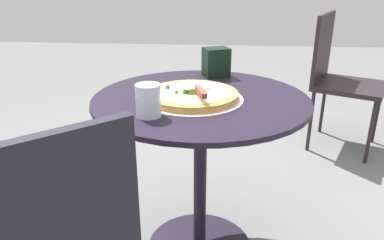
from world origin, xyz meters
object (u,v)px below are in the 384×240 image
pizza_on_tray (192,95)px  napkin_dispenser (216,62)px  patio_table (200,143)px  patio_chair_near (338,73)px  pizza_server (197,88)px  drinking_cup (148,101)px

pizza_on_tray → napkin_dispenser: bearing=76.5°
patio_table → patio_chair_near: bearing=54.0°
patio_table → pizza_on_tray: pizza_on_tray is taller
pizza_server → napkin_dispenser: size_ratio=1.68×
pizza_server → napkin_dispenser: 0.38m
patio_table → patio_chair_near: patio_chair_near is taller
pizza_on_tray → drinking_cup: bearing=-124.2°
pizza_on_tray → patio_chair_near: 1.51m
patio_table → patio_chair_near: (0.85, 1.17, 0.00)m
pizza_server → napkin_dispenser: (0.06, 0.37, 0.01)m
drinking_cup → napkin_dispenser: napkin_dispenser is taller
patio_table → drinking_cup: size_ratio=7.66×
drinking_cup → napkin_dispenser: 0.56m
drinking_cup → pizza_server: bearing=44.5°
patio_table → pizza_server: bearing=-97.0°
napkin_dispenser → drinking_cup: bearing=-134.1°
patio_table → pizza_on_tray: size_ratio=2.16×
patio_table → napkin_dispenser: 0.40m
pizza_on_tray → napkin_dispenser: 0.35m
pizza_on_tray → drinking_cup: 0.23m
patio_chair_near → pizza_on_tray: bearing=-126.3°
pizza_server → drinking_cup: 0.21m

